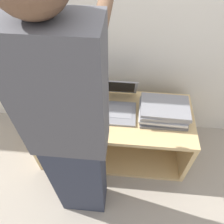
{
  "coord_description": "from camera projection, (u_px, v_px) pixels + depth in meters",
  "views": [
    {
      "loc": [
        0.1,
        -0.86,
        1.91
      ],
      "look_at": [
        0.0,
        0.2,
        0.67
      ],
      "focal_mm": 35.0,
      "sensor_mm": 36.0,
      "label": 1
    }
  ],
  "objects": [
    {
      "name": "cart",
      "position": [
        113.0,
        128.0,
        2.03
      ],
      "size": [
        1.31,
        0.57,
        0.55
      ],
      "color": "tan",
      "rests_on": "ground_plane"
    },
    {
      "name": "laptop_open",
      "position": [
        114.0,
        104.0,
        1.78
      ],
      "size": [
        0.37,
        0.37,
        0.24
      ],
      "color": "gray",
      "rests_on": "cart"
    },
    {
      "name": "laptop_stack_right",
      "position": [
        164.0,
        111.0,
        1.7
      ],
      "size": [
        0.39,
        0.27,
        0.14
      ],
      "color": "slate",
      "rests_on": "cart"
    },
    {
      "name": "person",
      "position": [
        71.0,
        136.0,
        1.17
      ],
      "size": [
        0.4,
        0.54,
        1.83
      ],
      "color": "#2D3342",
      "rests_on": "ground_plane"
    },
    {
      "name": "inventory_tag",
      "position": [
        60.0,
        104.0,
        1.65
      ],
      "size": [
        0.06,
        0.02,
        0.01
      ],
      "color": "red",
      "rests_on": "laptop_stack_left"
    },
    {
      "name": "wall_back",
      "position": [
        118.0,
        13.0,
        1.54
      ],
      "size": [
        8.0,
        0.05,
        2.4
      ],
      "color": "silver",
      "rests_on": "ground_plane"
    },
    {
      "name": "laptop_stack_left",
      "position": [
        64.0,
        105.0,
        1.75
      ],
      "size": [
        0.39,
        0.27,
        0.14
      ],
      "color": "#232326",
      "rests_on": "cart"
    },
    {
      "name": "ground_plane",
      "position": [
        110.0,
        176.0,
        2.01
      ],
      "size": [
        12.0,
        12.0,
        0.0
      ],
      "primitive_type": "plane",
      "color": "#9E9384"
    }
  ]
}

